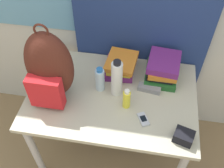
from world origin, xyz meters
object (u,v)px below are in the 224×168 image
at_px(book_stack_center, 162,68).
at_px(sunscreen_bottle, 127,99).
at_px(cell_phone, 143,119).
at_px(camera_pouch, 184,136).
at_px(book_stack_left, 120,65).
at_px(sports_bottle, 117,78).
at_px(backpack, 49,69).
at_px(sunglasses_case, 149,88).
at_px(water_bottle, 100,79).

height_order(book_stack_center, sunscreen_bottle, same).
relative_size(cell_phone, camera_pouch, 0.83).
distance_m(sunscreen_bottle, cell_phone, 0.16).
xyz_separation_m(book_stack_left, sports_bottle, (0.01, -0.20, 0.07)).
distance_m(backpack, sunscreen_bottle, 0.50).
distance_m(sports_bottle, sunglasses_case, 0.25).
relative_size(water_bottle, sunglasses_case, 1.19).
bearing_deg(cell_phone, sunscreen_bottle, 142.21).
xyz_separation_m(sports_bottle, sunscreen_bottle, (0.08, -0.10, -0.07)).
distance_m(book_stack_left, book_stack_center, 0.29).
bearing_deg(cell_phone, sports_bottle, 135.37).
distance_m(water_bottle, sunglasses_case, 0.33).
height_order(sunglasses_case, camera_pouch, camera_pouch).
height_order(sports_bottle, camera_pouch, sports_bottle).
bearing_deg(book_stack_left, sunglasses_case, -33.47).
bearing_deg(book_stack_center, cell_phone, -102.85).
height_order(backpack, sports_bottle, backpack).
bearing_deg(camera_pouch, water_bottle, 150.82).
xyz_separation_m(sports_bottle, sunglasses_case, (0.21, 0.05, -0.12)).
distance_m(book_stack_center, camera_pouch, 0.51).
bearing_deg(water_bottle, sports_bottle, -8.19).
bearing_deg(sports_bottle, sunscreen_bottle, -52.56).
bearing_deg(cell_phone, camera_pouch, -21.96).
relative_size(backpack, book_stack_center, 1.98).
xyz_separation_m(book_stack_left, sunglasses_case, (0.22, -0.14, -0.04)).
xyz_separation_m(book_stack_center, camera_pouch, (0.14, -0.49, -0.04)).
height_order(cell_phone, camera_pouch, camera_pouch).
bearing_deg(book_stack_center, backpack, -157.48).
bearing_deg(sunglasses_case, backpack, -167.51).
xyz_separation_m(water_bottle, cell_phone, (0.31, -0.21, -0.08)).
bearing_deg(backpack, sunglasses_case, 12.49).
height_order(backpack, book_stack_left, backpack).
xyz_separation_m(backpack, cell_phone, (0.59, -0.11, -0.23)).
height_order(sunscreen_bottle, camera_pouch, sunscreen_bottle).
xyz_separation_m(backpack, sports_bottle, (0.39, 0.08, -0.10)).
bearing_deg(backpack, book_stack_left, 35.52).
relative_size(sports_bottle, sunglasses_case, 1.80).
bearing_deg(sunscreen_bottle, camera_pouch, -27.77).
relative_size(water_bottle, cell_phone, 1.74).
height_order(backpack, sunscreen_bottle, backpack).
bearing_deg(camera_pouch, sports_bottle, 146.29).
relative_size(book_stack_center, water_bottle, 1.48).
relative_size(sports_bottle, sunscreen_bottle, 1.87).
relative_size(sunscreen_bottle, cell_phone, 1.40).
relative_size(backpack, camera_pouch, 4.24).
relative_size(sunscreen_bottle, sunglasses_case, 0.96).
relative_size(sunglasses_case, camera_pouch, 1.22).
xyz_separation_m(cell_phone, sunglasses_case, (0.02, 0.25, 0.01)).
distance_m(sports_bottle, cell_phone, 0.30).
xyz_separation_m(backpack, camera_pouch, (0.82, -0.21, -0.20)).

